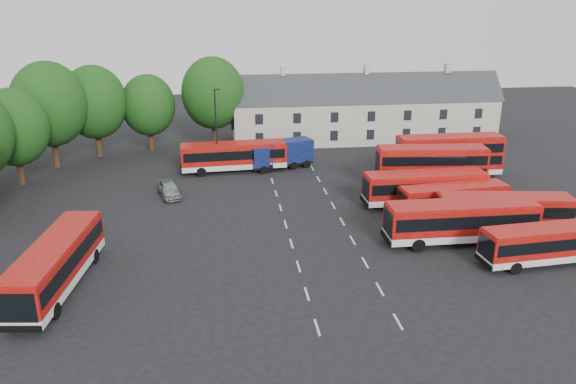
# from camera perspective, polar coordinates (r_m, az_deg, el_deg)

# --- Properties ---
(ground) EXTENTS (140.00, 140.00, 0.00)m
(ground) POSITION_cam_1_polar(r_m,az_deg,el_deg) (46.80, 0.04, -4.24)
(ground) COLOR black
(ground) RESTS_ON ground
(lane_markings) EXTENTS (5.15, 33.80, 0.01)m
(lane_markings) POSITION_cam_1_polar(r_m,az_deg,el_deg) (48.96, 2.66, -3.15)
(lane_markings) COLOR beige
(lane_markings) RESTS_ON ground
(treeline) EXTENTS (29.92, 32.59, 12.01)m
(treeline) POSITION_cam_1_polar(r_m,az_deg,el_deg) (64.91, -20.86, 7.46)
(treeline) COLOR black
(treeline) RESTS_ON ground
(terrace_houses) EXTENTS (35.70, 7.13, 10.06)m
(terrace_houses) POSITION_cam_1_polar(r_m,az_deg,el_deg) (76.50, 7.78, 8.07)
(terrace_houses) COLOR beige
(terrace_houses) RESTS_ON ground
(bus_row_a) EXTENTS (10.43, 3.18, 2.90)m
(bus_row_a) POSITION_cam_1_polar(r_m,az_deg,el_deg) (45.40, 25.07, -4.59)
(bus_row_a) COLOR silver
(bus_row_a) RESTS_ON ground
(bus_row_b) EXTENTS (11.97, 2.83, 3.38)m
(bus_row_b) POSITION_cam_1_polar(r_m,az_deg,el_deg) (46.43, 17.19, -2.65)
(bus_row_b) COLOR silver
(bus_row_b) RESTS_ON ground
(bus_row_c) EXTENTS (11.21, 4.07, 3.10)m
(bus_row_c) POSITION_cam_1_polar(r_m,az_deg,el_deg) (50.11, 21.16, -1.68)
(bus_row_c) COLOR silver
(bus_row_c) RESTS_ON ground
(bus_row_d) EXTENTS (10.03, 3.24, 2.78)m
(bus_row_d) POSITION_cam_1_polar(r_m,az_deg,el_deg) (52.20, 16.45, -0.53)
(bus_row_d) COLOR silver
(bus_row_d) RESTS_ON ground
(bus_row_e) EXTENTS (11.46, 2.89, 3.23)m
(bus_row_e) POSITION_cam_1_polar(r_m,az_deg,el_deg) (53.79, 13.74, 0.62)
(bus_row_e) COLOR silver
(bus_row_e) RESTS_ON ground
(bus_dd_south) EXTENTS (11.06, 3.38, 4.47)m
(bus_dd_south) POSITION_cam_1_polar(r_m,az_deg,el_deg) (58.23, 14.32, 2.64)
(bus_dd_south) COLOR silver
(bus_dd_south) RESTS_ON ground
(bus_dd_north) EXTENTS (11.32, 2.77, 4.63)m
(bus_dd_north) POSITION_cam_1_polar(r_m,az_deg,el_deg) (62.58, 16.05, 3.74)
(bus_dd_north) COLOR silver
(bus_dd_north) RESTS_ON ground
(bus_west) EXTENTS (4.07, 12.07, 3.35)m
(bus_west) POSITION_cam_1_polar(r_m,az_deg,el_deg) (40.73, -22.53, -6.53)
(bus_west) COLOR silver
(bus_west) RESTS_ON ground
(bus_north) EXTENTS (11.71, 3.47, 3.27)m
(bus_north) POSITION_cam_1_polar(r_m,az_deg,el_deg) (62.67, -5.53, 3.81)
(bus_north) COLOR silver
(bus_north) RESTS_ON ground
(box_truck) EXTENTS (7.65, 4.44, 3.19)m
(box_truck) POSITION_cam_1_polar(r_m,az_deg,el_deg) (63.60, -0.66, 3.98)
(box_truck) COLOR black
(box_truck) RESTS_ON ground
(silver_car) EXTENTS (2.92, 4.78, 1.52)m
(silver_car) POSITION_cam_1_polar(r_m,az_deg,el_deg) (56.22, -11.99, 0.31)
(silver_car) COLOR #A2A3A9
(silver_car) RESTS_ON ground
(lamppost) EXTENTS (0.65, 0.34, 9.31)m
(lamppost) POSITION_cam_1_polar(r_m,az_deg,el_deg) (61.74, -7.29, 6.38)
(lamppost) COLOR black
(lamppost) RESTS_ON ground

